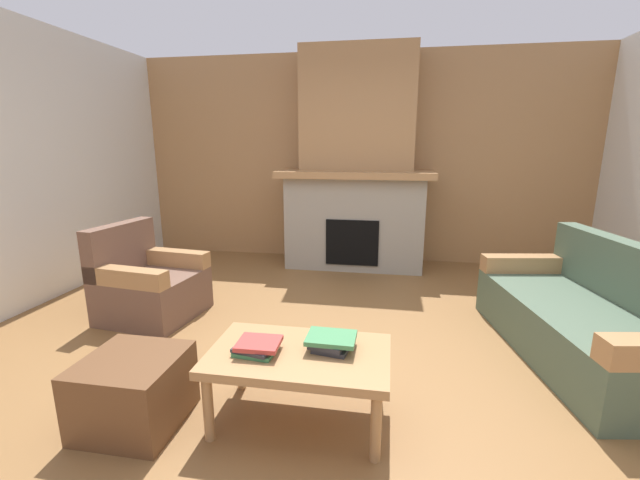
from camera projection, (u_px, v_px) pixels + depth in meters
ground at (321, 368)px, 2.89m from camera, size 9.00×9.00×0.00m
wall_back_wood_panel at (359, 159)px, 5.46m from camera, size 6.00×0.12×2.70m
fireplace at (356, 175)px, 5.14m from camera, size 1.90×0.82×2.70m
couch at (588, 320)px, 3.00m from camera, size 1.12×1.91×0.85m
armchair at (148, 285)px, 3.72m from camera, size 0.85×0.85×0.85m
coffee_table at (299, 360)px, 2.27m from camera, size 1.00×0.60×0.43m
ottoman at (134, 391)px, 2.29m from camera, size 0.52×0.52×0.40m
book_stack_near_edge at (257, 346)px, 2.24m from camera, size 0.26×0.24×0.07m
book_stack_center at (331, 341)px, 2.28m from camera, size 0.27×0.24×0.08m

